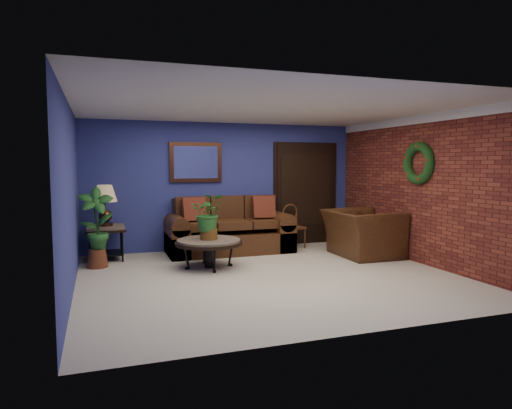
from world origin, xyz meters
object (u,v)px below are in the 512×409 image
object	(u,v)px
end_table	(106,234)
side_chair	(293,223)
armchair	(362,233)
sofa	(228,234)
coffee_table	(209,243)
table_lamp	(105,200)

from	to	relation	value
end_table	side_chair	size ratio (longest dim) A/B	0.76
end_table	armchair	xyz separation A→B (m)	(4.45, -1.18, -0.04)
side_chair	armchair	xyz separation A→B (m)	(0.85, -1.24, -0.08)
sofa	side_chair	size ratio (longest dim) A/B	2.69
coffee_table	table_lamp	world-z (taller)	table_lamp
sofa	side_chair	world-z (taller)	sofa
table_lamp	side_chair	distance (m)	3.65
side_chair	armchair	distance (m)	1.50
coffee_table	side_chair	bearing A→B (deg)	31.89
end_table	side_chair	bearing A→B (deg)	1.02
table_lamp	armchair	distance (m)	4.65
armchair	coffee_table	bearing A→B (deg)	91.45
coffee_table	end_table	xyz separation A→B (m)	(-1.57, 1.20, 0.06)
table_lamp	sofa	bearing A→B (deg)	0.99
sofa	table_lamp	world-z (taller)	table_lamp
sofa	coffee_table	bearing A→B (deg)	-118.62
table_lamp	armchair	xyz separation A→B (m)	(4.45, -1.18, -0.63)
table_lamp	coffee_table	bearing A→B (deg)	-37.47
end_table	table_lamp	world-z (taller)	table_lamp
sofa	table_lamp	bearing A→B (deg)	-179.01
end_table	armchair	bearing A→B (deg)	-14.81
side_chair	armchair	bearing A→B (deg)	-62.53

